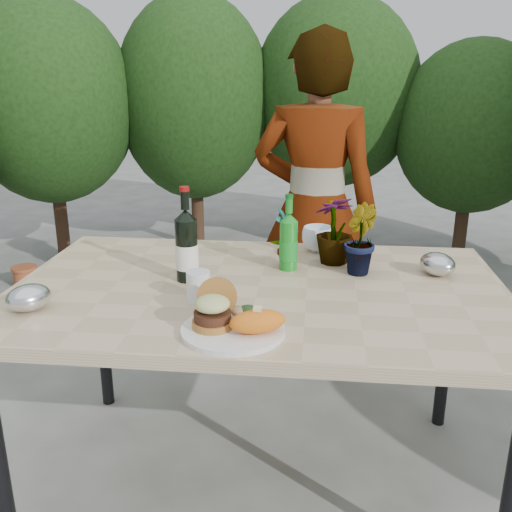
# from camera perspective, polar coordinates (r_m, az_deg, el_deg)

# --- Properties ---
(ground) EXTENTS (80.00, 80.00, 0.00)m
(ground) POSITION_cam_1_polar(r_m,az_deg,el_deg) (2.24, 0.24, -21.22)
(ground) COLOR #61615C
(ground) RESTS_ON ground
(patio_table) EXTENTS (1.60, 1.00, 0.75)m
(patio_table) POSITION_cam_1_polar(r_m,az_deg,el_deg) (1.88, 0.26, -4.68)
(patio_table) COLOR tan
(patio_table) RESTS_ON ground
(shrub_hedge) EXTENTS (6.92, 5.05, 2.25)m
(shrub_hedge) POSITION_cam_1_polar(r_m,az_deg,el_deg) (3.36, 8.77, 13.56)
(shrub_hedge) COLOR #382316
(shrub_hedge) RESTS_ON ground
(dinner_plate) EXTENTS (0.28, 0.28, 0.01)m
(dinner_plate) POSITION_cam_1_polar(r_m,az_deg,el_deg) (1.54, -2.31, -7.45)
(dinner_plate) COLOR white
(dinner_plate) RESTS_ON patio_table
(burger_stack) EXTENTS (0.11, 0.16, 0.11)m
(burger_stack) POSITION_cam_1_polar(r_m,az_deg,el_deg) (1.54, -4.26, -5.26)
(burger_stack) COLOR #B7722D
(burger_stack) RESTS_ON dinner_plate
(sweet_potato) EXTENTS (0.17, 0.12, 0.06)m
(sweet_potato) POSITION_cam_1_polar(r_m,az_deg,el_deg) (1.50, 0.15, -6.58)
(sweet_potato) COLOR orange
(sweet_potato) RESTS_ON dinner_plate
(grilled_veg) EXTENTS (0.08, 0.05, 0.03)m
(grilled_veg) POSITION_cam_1_polar(r_m,az_deg,el_deg) (1.61, -1.22, -5.42)
(grilled_veg) COLOR olive
(grilled_veg) RESTS_ON dinner_plate
(wine_bottle) EXTENTS (0.08, 0.08, 0.32)m
(wine_bottle) POSITION_cam_1_polar(r_m,az_deg,el_deg) (1.89, -6.95, 0.93)
(wine_bottle) COLOR black
(wine_bottle) RESTS_ON patio_table
(sparkling_water) EXTENTS (0.06, 0.06, 0.27)m
(sparkling_water) POSITION_cam_1_polar(r_m,az_deg,el_deg) (1.99, 3.27, 1.37)
(sparkling_water) COLOR #17831E
(sparkling_water) RESTS_ON patio_table
(plastic_cup) EXTENTS (0.07, 0.07, 0.09)m
(plastic_cup) POSITION_cam_1_polar(r_m,az_deg,el_deg) (1.73, -5.78, -3.04)
(plastic_cup) COLOR white
(plastic_cup) RESTS_ON patio_table
(seedling_left) EXTENTS (0.12, 0.13, 0.21)m
(seedling_left) POSITION_cam_1_polar(r_m,az_deg,el_deg) (2.02, 3.03, 1.85)
(seedling_left) COLOR #2B5A1F
(seedling_left) RESTS_ON patio_table
(seedling_mid) EXTENTS (0.13, 0.15, 0.24)m
(seedling_mid) POSITION_cam_1_polar(r_m,az_deg,el_deg) (1.98, 10.24, 1.67)
(seedling_mid) COLOR #2A591E
(seedling_mid) RESTS_ON patio_table
(seedling_right) EXTENTS (0.19, 0.19, 0.25)m
(seedling_right) POSITION_cam_1_polar(r_m,az_deg,el_deg) (2.07, 7.88, 2.61)
(seedling_right) COLOR #215D20
(seedling_right) RESTS_ON patio_table
(blue_bowl) EXTENTS (0.15, 0.15, 0.10)m
(blue_bowl) POSITION_cam_1_polar(r_m,az_deg,el_deg) (2.22, 6.19, 1.71)
(blue_bowl) COLOR white
(blue_bowl) RESTS_ON patio_table
(foil_packet_left) EXTENTS (0.17, 0.17, 0.08)m
(foil_packet_left) POSITION_cam_1_polar(r_m,az_deg,el_deg) (1.79, -21.77, -3.89)
(foil_packet_left) COLOR silver
(foil_packet_left) RESTS_ON patio_table
(foil_packet_right) EXTENTS (0.16, 0.17, 0.08)m
(foil_packet_right) POSITION_cam_1_polar(r_m,az_deg,el_deg) (2.04, 17.70, -0.77)
(foil_packet_right) COLOR #B7BABE
(foil_packet_right) RESTS_ON patio_table
(person) EXTENTS (0.63, 0.45, 1.60)m
(person) POSITION_cam_1_polar(r_m,az_deg,el_deg) (2.67, 5.90, 4.59)
(person) COLOR #8A6145
(person) RESTS_ON ground
(terracotta_pot) EXTENTS (0.17, 0.17, 0.14)m
(terracotta_pot) POSITION_cam_1_polar(r_m,az_deg,el_deg) (4.22, -22.10, -1.85)
(terracotta_pot) COLOR #A64D2A
(terracotta_pot) RESTS_ON ground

